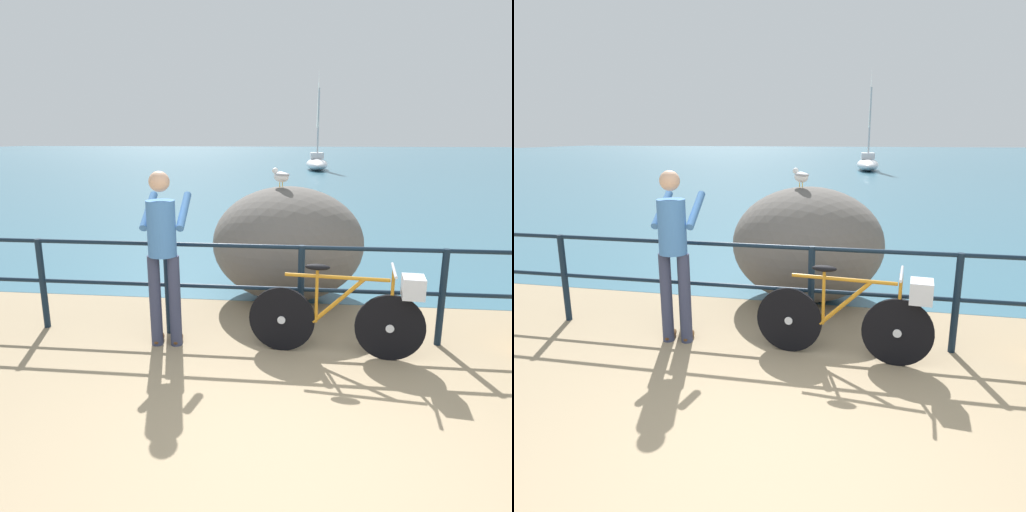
# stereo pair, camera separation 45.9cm
# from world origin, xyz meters

# --- Properties ---
(ground_plane) EXTENTS (120.00, 120.00, 0.10)m
(ground_plane) POSITION_xyz_m (0.00, 20.00, -0.05)
(ground_plane) COLOR #937F60
(sea_surface) EXTENTS (120.00, 90.00, 0.01)m
(sea_surface) POSITION_xyz_m (0.00, 48.11, 0.00)
(sea_surface) COLOR #38667A
(sea_surface) RESTS_ON ground_plane
(promenade_railing) EXTENTS (8.61, 0.07, 1.02)m
(promenade_railing) POSITION_xyz_m (0.00, 2.01, 0.64)
(promenade_railing) COLOR black
(promenade_railing) RESTS_ON ground_plane
(bicycle) EXTENTS (1.69, 0.48, 0.92)m
(bicycle) POSITION_xyz_m (0.49, 1.64, 0.46)
(bicycle) COLOR black
(bicycle) RESTS_ON ground_plane
(person_at_railing) EXTENTS (0.47, 0.65, 1.78)m
(person_at_railing) POSITION_xyz_m (-1.37, 1.73, 0.99)
(person_at_railing) COLOR #333851
(person_at_railing) RESTS_ON ground_plane
(breakwater_boulder_main) EXTENTS (1.96, 1.75, 1.48)m
(breakwater_boulder_main) POSITION_xyz_m (-0.20, 3.32, 0.74)
(breakwater_boulder_main) COLOR #605B56
(breakwater_boulder_main) RESTS_ON ground
(seagull) EXTENTS (0.28, 0.29, 0.23)m
(seagull) POSITION_xyz_m (-0.29, 3.26, 1.62)
(seagull) COLOR gold
(seagull) RESTS_ON breakwater_boulder_main
(sailboat) EXTENTS (1.50, 4.46, 6.16)m
(sailboat) POSITION_xyz_m (0.58, 27.75, 0.71)
(sailboat) COLOR white
(sailboat) RESTS_ON sea_surface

